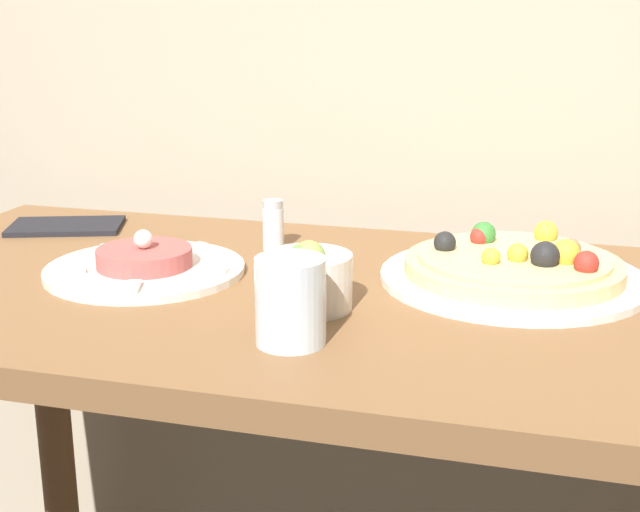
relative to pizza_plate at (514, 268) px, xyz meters
The scene contains 7 objects.
dining_table 0.28m from the pizza_plate, 155.93° to the right, with size 1.25×0.62×0.75m.
pizza_plate is the anchor object (origin of this frame).
tartare_plate 0.47m from the pizza_plate, 168.60° to the right, with size 0.26×0.26×0.06m.
small_bowl 0.28m from the pizza_plate, 143.87° to the right, with size 0.10×0.10×0.08m.
drinking_glass 0.35m from the pizza_plate, 127.48° to the right, with size 0.07×0.07×0.09m.
napkin 0.69m from the pizza_plate, behind, with size 0.19×0.15×0.01m.
salt_shaker 0.35m from the pizza_plate, 169.96° to the left, with size 0.03×0.03×0.07m.
Camera 1 is at (0.27, -0.69, 1.09)m, focal length 50.00 mm.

